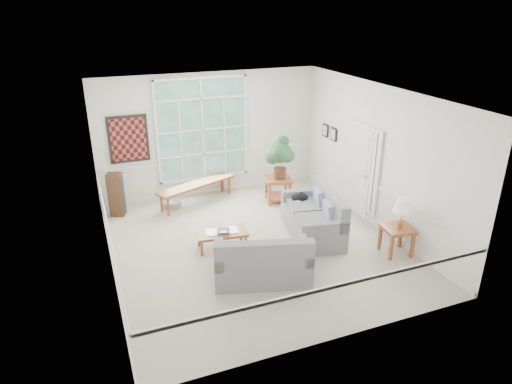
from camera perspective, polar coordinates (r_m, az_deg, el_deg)
floor at (r=9.20m, az=-0.12°, el=-6.61°), size 5.50×6.00×0.01m
ceiling at (r=8.16m, az=-0.14°, el=12.11°), size 5.50×6.00×0.02m
wall_back at (r=11.28m, az=-5.73°, el=7.17°), size 5.50×0.02×3.00m
wall_front at (r=6.13m, az=10.21°, el=-7.03°), size 5.50×0.02×3.00m
wall_left at (r=8.06m, az=-18.67°, el=-0.43°), size 0.02×6.00×3.00m
wall_right at (r=9.85m, az=14.98°, el=4.18°), size 0.02×6.00×3.00m
window_back at (r=11.15m, az=-6.70°, el=7.75°), size 2.30×0.08×2.40m
entry_door at (r=10.43m, az=12.65°, el=2.82°), size 0.08×0.90×2.10m
door_sidelight at (r=9.92m, az=14.69°, el=2.19°), size 0.08×0.26×1.90m
wall_art at (r=10.86m, az=-15.66°, el=6.38°), size 0.90×0.06×1.10m
wall_frame_near at (r=11.20m, az=9.64°, el=7.12°), size 0.04×0.26×0.32m
wall_frame_far at (r=11.53m, az=8.63°, el=7.63°), size 0.04×0.26×0.32m
loveseat_right at (r=9.43m, az=7.10°, el=-2.68°), size 1.28×1.95×0.97m
loveseat_front at (r=7.94m, az=0.81°, el=-8.00°), size 1.83×1.29×0.90m
coffee_table at (r=9.02m, az=-4.27°, el=-5.96°), size 1.04×0.66×0.37m
pewter_bowl at (r=8.88m, az=-4.09°, el=-4.84°), size 0.36×0.36×0.08m
window_bench at (r=11.07m, az=-7.41°, el=-0.12°), size 2.06×1.16×0.48m
end_table at (r=11.03m, az=2.74°, el=0.31°), size 0.73×0.73×0.61m
houseplant at (r=10.72m, az=3.04°, el=4.31°), size 0.64×0.64×1.03m
side_table at (r=9.18m, az=17.11°, el=-5.77°), size 0.62×0.62×0.56m
table_lamp at (r=8.90m, az=17.76°, el=-2.60°), size 0.39×0.39×0.60m
pet_bed at (r=11.00m, az=-10.39°, el=-1.49°), size 0.51×0.51×0.12m
floor_speaker at (r=10.69m, az=-17.09°, el=-0.31°), size 0.38×0.35×1.01m
cat at (r=9.92m, az=5.53°, el=-0.66°), size 0.46×0.43×0.18m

